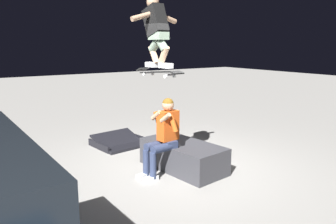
# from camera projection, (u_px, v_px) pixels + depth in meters

# --- Properties ---
(ground_plane) EXTENTS (40.00, 40.00, 0.00)m
(ground_plane) POSITION_uv_depth(u_px,v_px,m) (180.00, 167.00, 6.02)
(ground_plane) COLOR gray
(ledge_box_main) EXTENTS (1.63, 0.95, 0.47)m
(ledge_box_main) POSITION_uv_depth(u_px,v_px,m) (183.00, 156.00, 5.89)
(ledge_box_main) COLOR #38383D
(ledge_box_main) RESTS_ON ground
(person_sitting_on_ledge) EXTENTS (0.60, 0.77, 1.31)m
(person_sitting_on_ledge) POSITION_uv_depth(u_px,v_px,m) (163.00, 133.00, 5.53)
(person_sitting_on_ledge) COLOR #2D3856
(person_sitting_on_ledge) RESTS_ON ground
(skateboard) EXTENTS (1.04, 0.30, 0.13)m
(skateboard) POSITION_uv_depth(u_px,v_px,m) (159.00, 72.00, 5.38)
(skateboard) COLOR black
(skater_airborne) EXTENTS (0.63, 0.89, 1.12)m
(skater_airborne) POSITION_uv_depth(u_px,v_px,m) (156.00, 29.00, 5.28)
(skater_airborne) COLOR white
(kicker_ramp) EXTENTS (1.03, 1.13, 0.31)m
(kicker_ramp) POSITION_uv_depth(u_px,v_px,m) (120.00, 143.00, 7.30)
(kicker_ramp) COLOR black
(kicker_ramp) RESTS_ON ground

